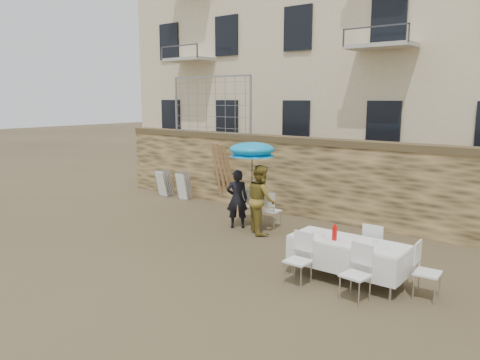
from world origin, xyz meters
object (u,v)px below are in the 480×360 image
Objects in this scene: woman_dress at (261,199)px; chair_stack_right at (187,185)px; banquet_table at (348,242)px; umbrella at (252,152)px; couple_chair_right at (272,210)px; man_suit at (237,199)px; table_chair_back at (375,247)px; table_chair_side at (428,271)px; table_chair_front_right at (355,274)px; chair_stack_left at (168,182)px; table_chair_front_left at (298,260)px; couple_chair_left at (250,206)px; soda_bottle at (335,233)px.

chair_stack_right is (-4.29, 1.73, -0.40)m from woman_dress.
woman_dress is at bearing 153.31° from banquet_table.
couple_chair_right is (0.30, 0.45, -1.52)m from umbrella.
man_suit is at bearing 37.97° from woman_dress.
umbrella is 2.20× the size of couple_chair_right.
man_suit is 0.76m from woman_dress.
table_chair_side is at bearing 146.57° from table_chair_back.
chair_stack_left is (-8.76, 4.02, -0.02)m from table_chair_front_right.
table_chair_front_left is (2.82, -2.39, -1.52)m from umbrella.
table_chair_front_left reaches higher than chair_stack_left.
chair_stack_right is (-3.54, 1.18, -0.02)m from couple_chair_left.
couple_chair_left is 4.36m from banquet_table.
couple_chair_left is at bearing 140.17° from table_chair_front_left.
couple_chair_right is at bearing 62.71° from table_chair_side.
woman_dress is 1.79× the size of table_chair_back.
table_chair_front_right is at bearing -174.75° from woman_dress.
man_suit is 1.66× the size of chair_stack_right.
couple_chair_left is 1.04× the size of chair_stack_right.
couple_chair_right is at bearing -46.84° from woman_dress.
couple_chair_right reaches higher than chair_stack_right.
couple_chair_right is 1.04× the size of chair_stack_left.
couple_chair_right and table_chair_front_right have the same top height.
chair_stack_right is at bearing 157.57° from umbrella.
umbrella is 4.00m from banquet_table.
soda_bottle is 0.28× the size of chair_stack_left.
chair_stack_right is at bearing 16.05° from woman_dress.
banquet_table is at bearing 123.09° from couple_chair_left.
chair_stack_right is (-7.86, 4.02, -0.02)m from table_chair_front_right.
table_chair_front_right reaches higher than chair_stack_left.
woman_dress reaches higher than couple_chair_right.
man_suit is 1.59× the size of table_chair_back.
table_chair_back is 1.04× the size of chair_stack_right.
umbrella is 2.20× the size of table_chair_front_right.
chair_stack_left is 1.00× the size of chair_stack_right.
table_chair_front_left is 1.04× the size of chair_stack_left.
table_chair_front_left is 8.65m from chair_stack_left.
table_chair_back is at bearing 130.63° from man_suit.
table_chair_side is 1.04× the size of chair_stack_right.
couple_chair_left and couple_chair_right have the same top height.
table_chair_side is (1.60, 0.25, -0.43)m from soda_bottle.
woman_dress is 3.33m from soda_bottle.
chair_stack_right is at bearing -17.81° from couple_chair_right.
table_chair_side is (2.00, 0.85, 0.00)m from table_chair_front_left.
couple_chair_left is 4.28m from soda_bottle.
man_suit is 4.00m from soda_bottle.
table_chair_back reaches higher than banquet_table.
umbrella is 1.64m from couple_chair_left.
table_chair_back is (3.32, -1.29, 0.00)m from couple_chair_right.
couple_chair_left is (-0.75, 0.55, -0.38)m from woman_dress.
umbrella is at bearing -16.30° from table_chair_back.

